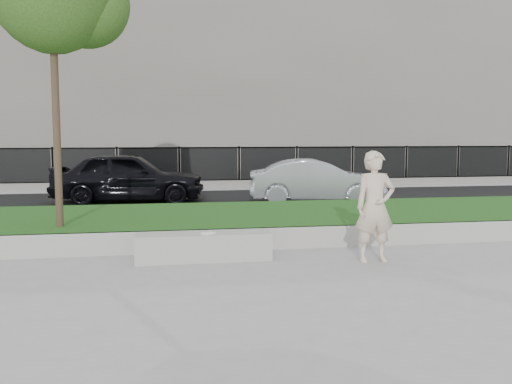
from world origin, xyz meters
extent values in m
plane|color=gray|center=(0.00, 0.00, 0.00)|extent=(90.00, 90.00, 0.00)
cube|color=#0D370F|center=(0.00, 3.00, 0.20)|extent=(34.00, 4.00, 0.40)
cube|color=#9A9790|center=(0.00, 1.04, 0.20)|extent=(34.00, 0.08, 0.40)
cube|color=black|center=(0.00, 8.50, 0.02)|extent=(34.00, 7.00, 0.04)
cube|color=gray|center=(0.00, 13.00, 0.06)|extent=(34.00, 3.00, 0.12)
cube|color=slate|center=(0.00, 12.00, 0.24)|extent=(32.00, 0.30, 0.24)
cube|color=black|center=(0.00, 12.00, 0.87)|extent=(32.00, 0.04, 1.50)
cube|color=black|center=(0.00, 12.00, 1.57)|extent=(32.00, 0.05, 0.05)
cube|color=black|center=(0.00, 12.00, 0.37)|extent=(32.00, 0.05, 0.05)
cube|color=slate|center=(0.00, 20.00, 5.00)|extent=(34.00, 10.00, 10.00)
cube|color=#9A9790|center=(-0.71, 0.40, 0.23)|extent=(2.22, 0.55, 0.45)
imported|color=beige|center=(2.03, -0.20, 0.90)|extent=(0.66, 0.44, 1.80)
cube|color=white|center=(-0.64, 0.28, 0.47)|extent=(0.24, 0.23, 0.02)
cylinder|color=#38281C|center=(-3.19, 1.85, 3.18)|extent=(0.13, 0.13, 5.55)
sphere|color=#294918|center=(-2.64, 2.07, 4.40)|extent=(1.55, 1.55, 1.55)
imported|color=black|center=(-2.25, 8.42, 0.80)|extent=(4.59, 2.20, 1.51)
imported|color=#979B9F|center=(3.19, 7.28, 0.69)|extent=(4.08, 1.96, 1.29)
camera|label=1|loc=(-1.47, -8.87, 2.08)|focal=40.00mm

